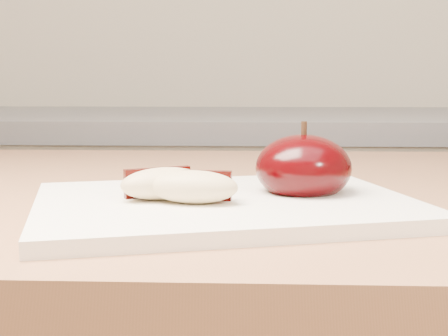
{
  "coord_description": "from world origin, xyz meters",
  "views": [
    {
      "loc": [
        -0.04,
        -0.14,
        1.01
      ],
      "look_at": [
        -0.06,
        0.36,
        0.94
      ],
      "focal_mm": 50.0,
      "sensor_mm": 36.0,
      "label": 1
    }
  ],
  "objects": [
    {
      "name": "apple_wedge_b",
      "position": [
        -0.09,
        0.34,
        0.93
      ],
      "size": [
        0.08,
        0.04,
        0.03
      ],
      "rotation": [
        0.0,
        0.0,
        -0.12
      ],
      "color": "#CFB483",
      "rests_on": "cutting_board"
    },
    {
      "name": "back_cabinet",
      "position": [
        0.0,
        1.2,
        0.47
      ],
      "size": [
        2.4,
        0.62,
        0.94
      ],
      "color": "silver",
      "rests_on": "ground"
    },
    {
      "name": "apple_half",
      "position": [
        0.0,
        0.4,
        0.93
      ],
      "size": [
        0.09,
        0.09,
        0.07
      ],
      "rotation": [
        0.0,
        0.0,
        0.02
      ],
      "color": "black",
      "rests_on": "cutting_board"
    },
    {
      "name": "cutting_board",
      "position": [
        -0.06,
        0.36,
        0.91
      ],
      "size": [
        0.35,
        0.3,
        0.01
      ],
      "primitive_type": "cube",
      "rotation": [
        0.0,
        0.0,
        0.27
      ],
      "color": "white",
      "rests_on": "island_counter"
    },
    {
      "name": "apple_wedge_a",
      "position": [
        -0.11,
        0.36,
        0.93
      ],
      "size": [
        0.08,
        0.06,
        0.03
      ],
      "rotation": [
        0.0,
        0.0,
        0.48
      ],
      "color": "#CFB483",
      "rests_on": "cutting_board"
    }
  ]
}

